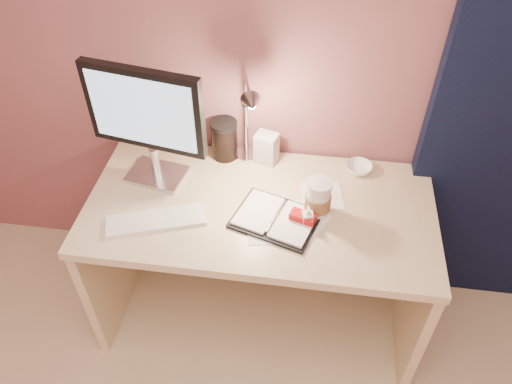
# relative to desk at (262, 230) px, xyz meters

# --- Properties ---
(desk) EXTENTS (1.40, 0.70, 0.73)m
(desk) POSITION_rel_desk_xyz_m (0.00, 0.00, 0.00)
(desk) COLOR beige
(desk) RESTS_ON ground
(monitor) EXTENTS (0.48, 0.21, 0.52)m
(monitor) POSITION_rel_desk_xyz_m (-0.46, 0.04, 0.53)
(monitor) COLOR silver
(monitor) RESTS_ON desk
(keyboard) EXTENTS (0.40, 0.23, 0.02)m
(keyboard) POSITION_rel_desk_xyz_m (-0.39, -0.22, 0.23)
(keyboard) COLOR white
(keyboard) RESTS_ON desk
(planner) EXTENTS (0.37, 0.32, 0.05)m
(planner) POSITION_rel_desk_xyz_m (0.08, -0.15, 0.24)
(planner) COLOR black
(planner) RESTS_ON desk
(paper_a) EXTENTS (0.15, 0.15, 0.00)m
(paper_a) POSITION_rel_desk_xyz_m (0.03, -0.21, 0.23)
(paper_a) COLOR white
(paper_a) RESTS_ON desk
(paper_b) EXTENTS (0.19, 0.19, 0.00)m
(paper_b) POSITION_rel_desk_xyz_m (0.24, 0.02, 0.23)
(paper_b) COLOR white
(paper_b) RESTS_ON desk
(paper_c) EXTENTS (0.23, 0.23, 0.00)m
(paper_c) POSITION_rel_desk_xyz_m (0.18, -0.13, 0.23)
(paper_c) COLOR white
(paper_c) RESTS_ON desk
(coffee_cup) EXTENTS (0.10, 0.10, 0.16)m
(coffee_cup) POSITION_rel_desk_xyz_m (0.23, -0.08, 0.30)
(coffee_cup) COLOR silver
(coffee_cup) RESTS_ON desk
(bowl) EXTENTS (0.12, 0.12, 0.04)m
(bowl) POSITION_rel_desk_xyz_m (0.39, 0.19, 0.24)
(bowl) COLOR white
(bowl) RESTS_ON desk
(lotion_bottle) EXTENTS (0.05, 0.05, 0.09)m
(lotion_bottle) POSITION_rel_desk_xyz_m (0.19, -0.15, 0.27)
(lotion_bottle) COLOR silver
(lotion_bottle) RESTS_ON desk
(dark_jar) EXTENTS (0.11, 0.11, 0.16)m
(dark_jar) POSITION_rel_desk_xyz_m (-0.20, 0.22, 0.31)
(dark_jar) COLOR black
(dark_jar) RESTS_ON desk
(product_box) EXTENTS (0.11, 0.10, 0.14)m
(product_box) POSITION_rel_desk_xyz_m (-0.01, 0.21, 0.30)
(product_box) COLOR silver
(product_box) RESTS_ON desk
(desk_lamp) EXTENTS (0.15, 0.26, 0.43)m
(desk_lamp) POSITION_rel_desk_xyz_m (-0.13, 0.12, 0.49)
(desk_lamp) COLOR silver
(desk_lamp) RESTS_ON desk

